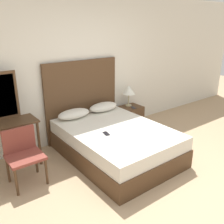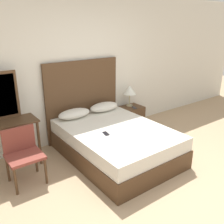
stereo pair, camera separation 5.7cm
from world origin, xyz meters
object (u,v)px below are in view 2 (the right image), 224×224
at_px(bed, 116,142).
at_px(chair, 23,151).
at_px(table_lamp, 130,90).
at_px(nightstand, 131,117).
at_px(phone_on_nightstand, 134,108).
at_px(phone_on_bed, 106,133).
at_px(vanity_desk, 9,132).

height_order(bed, chair, chair).
bearing_deg(table_lamp, chair, -165.58).
relative_size(nightstand, phone_on_nightstand, 2.89).
distance_m(phone_on_bed, nightstand, 1.61).
distance_m(phone_on_bed, chair, 1.25).
relative_size(table_lamp, chair, 0.56).
relative_size(nightstand, vanity_desk, 0.56).
distance_m(table_lamp, vanity_desk, 2.56).
bearing_deg(phone_on_nightstand, bed, -145.56).
height_order(bed, nightstand, bed).
relative_size(bed, phone_on_nightstand, 12.32).
bearing_deg(bed, phone_on_bed, -160.52).
xyz_separation_m(vanity_desk, chair, (0.03, -0.48, -0.14)).
bearing_deg(phone_on_bed, vanity_desk, 146.85).
bearing_deg(bed, phone_on_nightstand, 34.44).
relative_size(phone_on_bed, nightstand, 0.34).
xyz_separation_m(nightstand, table_lamp, (0.00, 0.08, 0.58)).
bearing_deg(phone_on_bed, phone_on_nightstand, 31.70).
height_order(bed, phone_on_nightstand, bed).
bearing_deg(bed, table_lamp, 40.13).
bearing_deg(chair, table_lamp, 14.42).
bearing_deg(phone_on_nightstand, vanity_desk, 179.87).
xyz_separation_m(bed, phone_on_bed, (-0.26, -0.09, 0.27)).
height_order(bed, vanity_desk, vanity_desk).
bearing_deg(nightstand, bed, -142.36).
xyz_separation_m(phone_on_bed, phone_on_nightstand, (1.29, 0.80, -0.05)).
bearing_deg(phone_on_bed, nightstand, 34.47).
relative_size(phone_on_bed, phone_on_nightstand, 0.98).
height_order(table_lamp, phone_on_nightstand, table_lamp).
distance_m(bed, phone_on_bed, 0.39).
xyz_separation_m(nightstand, phone_on_nightstand, (-0.01, -0.10, 0.24)).
xyz_separation_m(bed, table_lamp, (1.04, 0.88, 0.56)).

